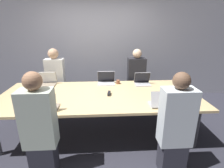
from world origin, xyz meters
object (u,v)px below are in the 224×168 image
Objects in this scene: laptop_far_right at (142,81)px; laptop_near_right at (161,102)px; cup_far_center at (118,82)px; person_far_left at (56,81)px; laptop_far_center at (106,80)px; cup_far_left at (34,83)px; person_far_right at (136,80)px; laptop_near_left at (45,105)px; person_near_right at (175,127)px; laptop_far_left at (48,81)px; person_near_left at (40,128)px; stapler at (109,93)px.

laptop_near_right is at bearing -86.99° from laptop_far_right.
person_far_left is (-1.37, 0.45, -0.09)m from cup_far_center.
person_far_left is at bearing 159.98° from laptop_far_center.
person_far_left reaches higher than cup_far_left.
person_far_left reaches higher than person_far_right.
laptop_far_right is (0.49, -0.06, 0.03)m from cup_far_center.
laptop_near_left reaches higher than cup_far_center.
cup_far_left is at bearing 179.78° from laptop_far_center.
person_near_right is at bearing -62.79° from laptop_far_center.
person_far_left reaches higher than laptop_far_right.
person_far_right is at bearing 10.17° from cup_far_left.
laptop_far_left reaches higher than laptop_near_left.
person_near_left is at bearing -119.63° from laptop_far_center.
stapler is at bearing -27.36° from laptop_far_left.
cup_far_left is 0.61× the size of stapler.
laptop_far_left is (-1.93, 0.11, 0.00)m from laptop_far_right.
laptop_far_right is at bearing -7.35° from cup_far_center.
laptop_far_right is at bearing -15.36° from person_far_left.
laptop_far_right is at bearing -86.99° from laptop_near_right.
laptop_near_right is (1.92, -1.53, 0.12)m from person_far_left.
person_far_left reaches higher than stapler.
person_far_left is (-0.26, 1.94, 0.01)m from person_near_left.
person_far_right reaches higher than laptop_far_right.
cup_far_left is 0.07× the size of person_near_right.
person_near_right is at bearing -35.12° from cup_far_left.
laptop_far_right is 0.22× the size of person_far_right.
person_near_right is 1.26m from stapler.
cup_far_left is at bearing -35.12° from person_near_right.
person_near_right is at bearing 93.70° from laptop_near_right.
person_far_left is at bearing 164.64° from laptop_far_right.
cup_far_center is 1.67m from person_near_right.
person_near_right reaches higher than laptop_far_left.
laptop_near_left is 0.24× the size of person_near_left.
person_far_right is at bearing -86.82° from laptop_near_right.
laptop_far_center is at bearing -150.85° from person_far_right.
laptop_far_left is 1.38m from stapler.
stapler is (1.49, -0.63, -0.02)m from cup_far_left.
person_far_right is 1.22m from stapler.
person_far_left is 2.80m from person_near_right.
person_far_left is 9.15× the size of stapler.
person_far_right is at bearing -0.58° from person_far_left.
person_far_right is 0.98× the size of person_far_left.
laptop_far_center reaches higher than laptop_near_left.
laptop_far_center is 1.01× the size of laptop_near_right.
laptop_near_right reaches higher than stapler.
laptop_near_right is 0.91m from stapler.
person_near_right reaches higher than laptop_far_right.
person_near_left is 4.18× the size of laptop_far_left.
laptop_near_right is at bearing -63.24° from cup_far_center.
laptop_near_left reaches higher than laptop_near_right.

